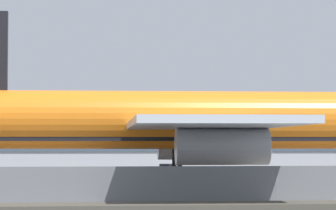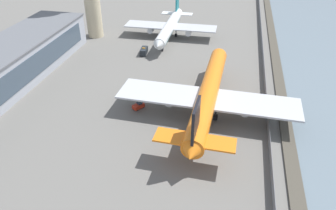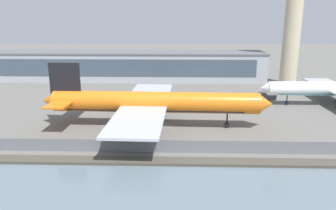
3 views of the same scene
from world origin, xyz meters
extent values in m
plane|color=#66635E|center=(0.00, 0.00, 0.00)|extent=(500.00, 500.00, 0.00)
cube|color=#474238|center=(0.00, -20.50, 0.25)|extent=(320.00, 3.00, 0.50)
cube|color=slate|center=(0.00, -16.00, 1.25)|extent=(280.00, 0.08, 2.50)
cylinder|color=slate|center=(0.00, -16.00, 1.25)|extent=(0.10, 0.10, 2.50)
cylinder|color=orange|center=(-1.26, -0.69, 5.90)|extent=(47.51, 6.20, 4.82)
cone|color=orange|center=(23.75, -1.42, 5.90)|extent=(3.26, 4.67, 4.58)
cone|color=orange|center=(-26.27, 0.03, 5.90)|extent=(3.26, 4.43, 4.34)
cube|color=#232D3D|center=(20.53, -1.33, 6.51)|extent=(2.77, 4.17, 1.45)
cube|color=black|center=(-1.26, -0.69, 4.58)|extent=(40.38, 5.03, 0.87)
cube|color=#B7BABF|center=(-3.30, 10.74, 5.30)|extent=(11.08, 23.04, 0.48)
cube|color=#B7BABF|center=(-3.96, -11.99, 5.30)|extent=(11.08, 23.04, 0.48)
cylinder|color=#B7BABF|center=(-1.93, 8.88, 3.74)|extent=(6.71, 2.84, 2.65)
cylinder|color=#B7BABF|center=(-2.49, -10.22, 3.74)|extent=(6.71, 2.84, 2.65)
cube|color=black|center=(-22.10, -0.09, 10.72)|extent=(7.12, 0.78, 8.19)
cube|color=orange|center=(-21.98, 4.08, 6.27)|extent=(4.98, 8.47, 0.39)
cube|color=orange|center=(-22.23, -4.26, 6.27)|extent=(4.98, 8.47, 0.39)
cylinder|color=black|center=(15.32, -1.18, 2.08)|extent=(0.34, 0.34, 2.82)
cylinder|color=black|center=(15.32, -1.18, 0.67)|extent=(1.36, 0.57, 1.35)
cylinder|color=black|center=(-4.50, 1.93, 2.08)|extent=(0.39, 0.39, 2.82)
cylinder|color=black|center=(-4.50, 1.93, 0.67)|extent=(1.58, 1.13, 1.55)
cylinder|color=black|center=(-4.65, -3.13, 2.08)|extent=(0.39, 0.39, 2.82)
cylinder|color=black|center=(-4.65, -3.13, 0.67)|extent=(1.58, 1.13, 1.55)
cylinder|color=white|center=(49.12, 20.18, 4.95)|extent=(38.26, 4.53, 4.04)
cone|color=white|center=(28.91, 19.92, 4.95)|extent=(2.67, 3.87, 3.84)
cube|color=#232D3D|center=(31.55, 19.95, 5.45)|extent=(2.27, 3.46, 1.21)
cube|color=#14707A|center=(49.12, 20.18, 3.84)|extent=(32.52, 3.65, 0.73)
cube|color=#B7BABF|center=(50.92, 29.37, 4.44)|extent=(8.64, 18.45, 0.40)
cylinder|color=#B7BABF|center=(49.79, 27.89, 3.13)|extent=(5.38, 2.29, 2.22)
cylinder|color=black|center=(35.75, 20.01, 1.75)|extent=(0.28, 0.28, 2.36)
cylinder|color=black|center=(35.75, 20.01, 0.57)|extent=(1.14, 0.46, 1.13)
cube|color=red|center=(-3.83, 17.55, 0.75)|extent=(3.55, 3.12, 1.11)
cube|color=#283847|center=(-3.50, 17.32, 1.55)|extent=(1.65, 1.69, 0.50)
cylinder|color=black|center=(-2.63, 17.55, 0.35)|extent=(0.70, 0.57, 0.70)
cylinder|color=black|center=(-3.39, 16.43, 0.35)|extent=(0.70, 0.57, 0.70)
cylinder|color=black|center=(-4.27, 18.67, 0.35)|extent=(0.70, 0.57, 0.70)
cylinder|color=black|center=(-5.03, 17.54, 0.35)|extent=(0.70, 0.57, 0.70)
cube|color=#1E2328|center=(31.62, 26.00, 1.27)|extent=(5.36, 2.52, 2.07)
cube|color=#283847|center=(29.81, 25.85, 1.66)|extent=(1.31, 2.08, 0.83)
cube|color=orange|center=(31.62, 26.00, 2.40)|extent=(0.59, 1.09, 0.16)
cylinder|color=black|center=(30.09, 24.94, 0.42)|extent=(0.86, 0.29, 0.84)
cylinder|color=black|center=(29.94, 26.79, 0.42)|extent=(0.86, 0.29, 0.84)
cylinder|color=black|center=(33.30, 25.21, 0.42)|extent=(0.86, 0.29, 0.84)
cylinder|color=black|center=(33.15, 27.06, 0.42)|extent=(0.86, 0.29, 0.84)
cylinder|color=#C6B793|center=(45.59, 50.40, 19.80)|extent=(6.18, 6.18, 39.61)
cube|color=#9EA3AD|center=(-18.25, 59.91, 5.44)|extent=(113.26, 17.06, 10.88)
cube|color=#3D4C5B|center=(-18.25, 51.31, 5.99)|extent=(104.20, 0.16, 6.53)
cube|color=#5B5E63|center=(-18.25, 59.91, 11.13)|extent=(113.86, 17.66, 0.50)
camera|label=1|loc=(-12.46, -66.20, 3.95)|focal=85.00mm
camera|label=2|loc=(-74.53, -5.85, 47.61)|focal=35.00mm
camera|label=3|loc=(3.91, -73.49, 24.72)|focal=35.00mm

